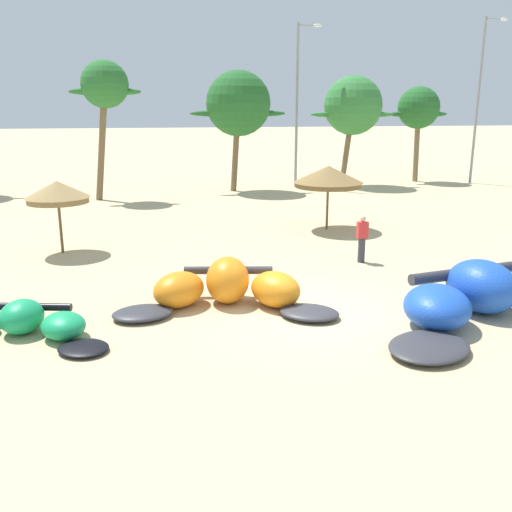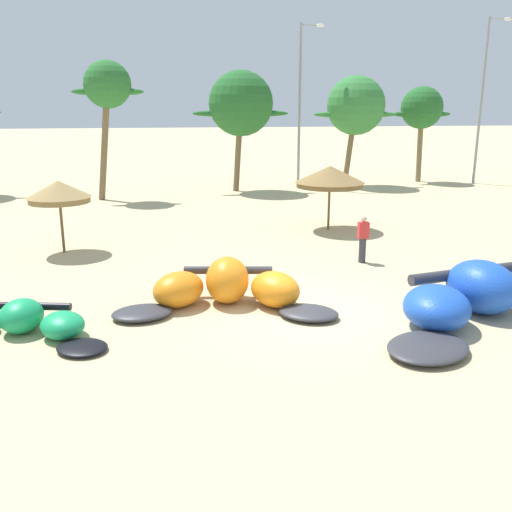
{
  "view_description": "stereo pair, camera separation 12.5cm",
  "coord_description": "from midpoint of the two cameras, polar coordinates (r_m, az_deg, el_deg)",
  "views": [
    {
      "loc": [
        -3.73,
        -13.38,
        5.2
      ],
      "look_at": [
        -0.9,
        2.0,
        1.0
      ],
      "focal_mm": 39.27,
      "sensor_mm": 36.0,
      "label": 1
    },
    {
      "loc": [
        -3.61,
        -13.4,
        5.2
      ],
      "look_at": [
        -0.9,
        2.0,
        1.0
      ],
      "focal_mm": 39.27,
      "sensor_mm": 36.0,
      "label": 2
    }
  ],
  "objects": [
    {
      "name": "ground_plane",
      "position": [
        14.82,
        5.04,
        -5.56
      ],
      "size": [
        260.0,
        260.0,
        0.0
      ],
      "primitive_type": "plane",
      "color": "#C6B284"
    },
    {
      "name": "kite_left",
      "position": [
        14.2,
        -22.96,
        -6.36
      ],
      "size": [
        4.88,
        2.82,
        0.8
      ],
      "color": "black",
      "rests_on": "ground"
    },
    {
      "name": "kite_left_of_center",
      "position": [
        14.99,
        -2.75,
        -3.34
      ],
      "size": [
        5.99,
        3.28,
        1.25
      ],
      "color": "#333338",
      "rests_on": "ground"
    },
    {
      "name": "kite_center",
      "position": [
        15.4,
        23.22,
        -3.9
      ],
      "size": [
        8.05,
        4.54,
        1.36
      ],
      "color": "#333338",
      "rests_on": "ground"
    },
    {
      "name": "beach_umbrella_near_van",
      "position": [
        21.28,
        -19.29,
        6.21
      ],
      "size": [
        2.26,
        2.26,
        2.64
      ],
      "color": "brown",
      "rests_on": "ground"
    },
    {
      "name": "beach_umbrella_middle",
      "position": [
        24.22,
        7.69,
        8.04
      ],
      "size": [
        2.97,
        2.97,
        2.75
      ],
      "color": "brown",
      "rests_on": "ground"
    },
    {
      "name": "person_near_kites",
      "position": [
        19.4,
        11.01,
        1.71
      ],
      "size": [
        0.36,
        0.24,
        1.62
      ],
      "color": "#383842",
      "rests_on": "ground"
    },
    {
      "name": "palm_left",
      "position": [
        33.01,
        -14.81,
        16.3
      ],
      "size": [
        3.89,
        2.59,
        7.65
      ],
      "color": "brown",
      "rests_on": "ground"
    },
    {
      "name": "palm_left_of_gap",
      "position": [
        35.39,
        -1.45,
        15.21
      ],
      "size": [
        5.93,
        3.95,
        7.34
      ],
      "color": "brown",
      "rests_on": "ground"
    },
    {
      "name": "palm_center_left",
      "position": [
        38.35,
        10.24,
        14.8
      ],
      "size": [
        5.71,
        3.81,
        7.14
      ],
      "color": "brown",
      "rests_on": "ground"
    },
    {
      "name": "palm_center_right",
      "position": [
        41.53,
        16.62,
        14.17
      ],
      "size": [
        4.32,
        2.88,
        6.53
      ],
      "color": "#7F6647",
      "rests_on": "ground"
    },
    {
      "name": "lamppost_west",
      "position": [
        37.54,
        4.74,
        15.67
      ],
      "size": [
        1.62,
        0.24,
        10.24
      ],
      "color": "gray",
      "rests_on": "ground"
    },
    {
      "name": "lamppost_west_center",
      "position": [
        41.88,
        22.24,
        14.99
      ],
      "size": [
        1.65,
        0.24,
        10.83
      ],
      "color": "gray",
      "rests_on": "ground"
    }
  ]
}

